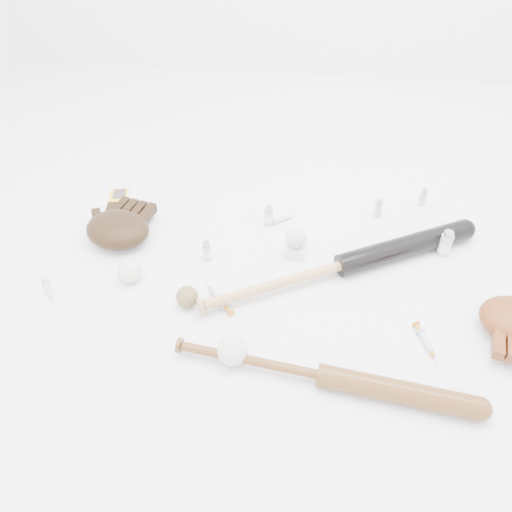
# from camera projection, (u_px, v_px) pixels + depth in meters

# --- Properties ---
(bat_dark) EXTENTS (0.90, 0.52, 0.07)m
(bat_dark) POSITION_uv_depth(u_px,v_px,m) (342.00, 265.00, 1.54)
(bat_dark) COLOR black
(bat_dark) RESTS_ON ground
(bat_wood) EXTENTS (0.81, 0.17, 0.06)m
(bat_wood) POSITION_uv_depth(u_px,v_px,m) (321.00, 375.00, 1.25)
(bat_wood) COLOR brown
(bat_wood) RESTS_ON ground
(glove_dark) EXTENTS (0.31, 0.31, 0.09)m
(glove_dark) POSITION_uv_depth(u_px,v_px,m) (118.00, 229.00, 1.64)
(glove_dark) COLOR black
(glove_dark) RESTS_ON ground
(trading_card) EXTENTS (0.09, 0.11, 0.01)m
(trading_card) POSITION_uv_depth(u_px,v_px,m) (119.00, 196.00, 1.85)
(trading_card) COLOR yellow
(trading_card) RESTS_ON ground
(pedestal) EXTENTS (0.07, 0.07, 0.04)m
(pedestal) POSITION_uv_depth(u_px,v_px,m) (295.00, 250.00, 1.61)
(pedestal) COLOR white
(pedestal) RESTS_ON ground
(baseball_on_pedestal) EXTENTS (0.07, 0.07, 0.07)m
(baseball_on_pedestal) POSITION_uv_depth(u_px,v_px,m) (296.00, 237.00, 1.58)
(baseball_on_pedestal) COLOR silver
(baseball_on_pedestal) RESTS_ON pedestal
(baseball_left) EXTENTS (0.07, 0.07, 0.07)m
(baseball_left) POSITION_uv_depth(u_px,v_px,m) (130.00, 271.00, 1.51)
(baseball_left) COLOR silver
(baseball_left) RESTS_ON ground
(baseball_upper) EXTENTS (0.07, 0.07, 0.07)m
(baseball_upper) POSITION_uv_depth(u_px,v_px,m) (115.00, 220.00, 1.70)
(baseball_upper) COLOR silver
(baseball_upper) RESTS_ON ground
(baseball_mid) EXTENTS (0.08, 0.08, 0.08)m
(baseball_mid) POSITION_uv_depth(u_px,v_px,m) (232.00, 351.00, 1.30)
(baseball_mid) COLOR silver
(baseball_mid) RESTS_ON ground
(baseball_aged) EXTENTS (0.06, 0.06, 0.06)m
(baseball_aged) POSITION_uv_depth(u_px,v_px,m) (187.00, 297.00, 1.44)
(baseball_aged) COLOR brown
(baseball_aged) RESTS_ON ground
(syringe_0) EXTENTS (0.10, 0.12, 0.02)m
(syringe_0) POSITION_uv_depth(u_px,v_px,m) (48.00, 289.00, 1.50)
(syringe_0) COLOR #ADBCC6
(syringe_0) RESTS_ON ground
(syringe_1) EXTENTS (0.13, 0.15, 0.02)m
(syringe_1) POSITION_uv_depth(u_px,v_px,m) (219.00, 298.00, 1.47)
(syringe_1) COLOR #ADBCC6
(syringe_1) RESTS_ON ground
(syringe_2) EXTENTS (0.12, 0.09, 0.02)m
(syringe_2) POSITION_uv_depth(u_px,v_px,m) (281.00, 220.00, 1.74)
(syringe_2) COLOR #ADBCC6
(syringe_2) RESTS_ON ground
(syringe_3) EXTENTS (0.07, 0.16, 0.02)m
(syringe_3) POSITION_uv_depth(u_px,v_px,m) (426.00, 342.00, 1.35)
(syringe_3) COLOR #ADBCC6
(syringe_3) RESTS_ON ground
(vial_0) EXTENTS (0.03, 0.03, 0.07)m
(vial_0) POSITION_uv_depth(u_px,v_px,m) (423.00, 197.00, 1.80)
(vial_0) COLOR #ABB5BC
(vial_0) RESTS_ON ground
(vial_1) EXTENTS (0.03, 0.03, 0.07)m
(vial_1) POSITION_uv_depth(u_px,v_px,m) (378.00, 208.00, 1.75)
(vial_1) COLOR #ABB5BC
(vial_1) RESTS_ON ground
(vial_2) EXTENTS (0.03, 0.03, 0.07)m
(vial_2) POSITION_uv_depth(u_px,v_px,m) (269.00, 216.00, 1.71)
(vial_2) COLOR #ABB5BC
(vial_2) RESTS_ON ground
(vial_3) EXTENTS (0.04, 0.04, 0.09)m
(vial_3) POSITION_uv_depth(u_px,v_px,m) (446.00, 243.00, 1.60)
(vial_3) COLOR #ABB5BC
(vial_3) RESTS_ON ground
(vial_4) EXTENTS (0.03, 0.03, 0.07)m
(vial_4) POSITION_uv_depth(u_px,v_px,m) (207.00, 251.00, 1.58)
(vial_4) COLOR #ABB5BC
(vial_4) RESTS_ON ground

